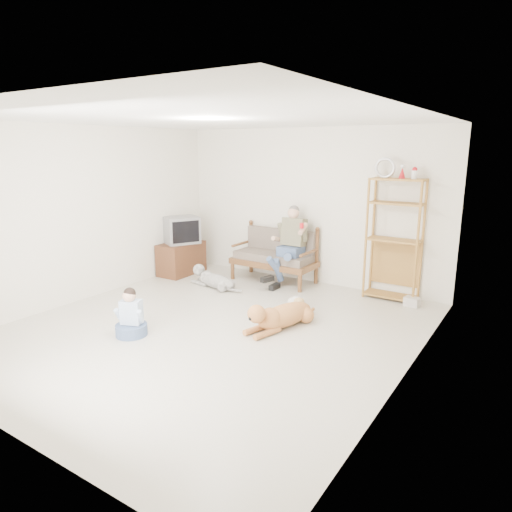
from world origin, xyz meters
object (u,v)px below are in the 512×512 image
Objects in this scene: golden_retriever at (279,316)px; tv_stand at (181,258)px; loveseat at (276,254)px; etagere at (394,239)px.

tv_stand is at bearing 170.32° from golden_retriever.
tv_stand is (-1.76, -0.58, -0.19)m from loveseat.
golden_retriever is (2.95, -1.33, -0.13)m from tv_stand.
tv_stand reaches higher than golden_retriever.
tv_stand is at bearing -160.96° from loveseat.
etagere is 1.63× the size of golden_retriever.
golden_retriever is at bearing -24.71° from tv_stand.
loveseat is 2.28m from golden_retriever.
etagere is 2.35m from golden_retriever.
loveseat reaches higher than golden_retriever.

